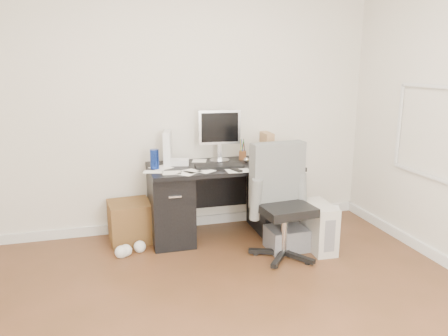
{
  "coord_description": "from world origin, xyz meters",
  "views": [
    {
      "loc": [
        -0.84,
        -2.47,
        1.76
      ],
      "look_at": [
        0.18,
        1.2,
        0.83
      ],
      "focal_mm": 35.0,
      "sensor_mm": 36.0,
      "label": 1
    }
  ],
  "objects_px": {
    "office_chair": "(285,203)",
    "wicker_basket": "(130,221)",
    "desk": "(224,198)",
    "keyboard": "(219,166)",
    "lcd_monitor": "(219,136)",
    "pc_tower": "(319,227)"
  },
  "relations": [
    {
      "from": "office_chair",
      "to": "wicker_basket",
      "type": "relative_size",
      "value": 2.59
    },
    {
      "from": "office_chair",
      "to": "desk",
      "type": "bearing_deg",
      "value": 115.76
    },
    {
      "from": "keyboard",
      "to": "lcd_monitor",
      "type": "bearing_deg",
      "value": 77.98
    },
    {
      "from": "wicker_basket",
      "to": "lcd_monitor",
      "type": "bearing_deg",
      "value": 3.4
    },
    {
      "from": "keyboard",
      "to": "office_chair",
      "type": "height_order",
      "value": "office_chair"
    },
    {
      "from": "lcd_monitor",
      "to": "pc_tower",
      "type": "xyz_separation_m",
      "value": [
        0.78,
        -0.75,
        -0.79
      ]
    },
    {
      "from": "desk",
      "to": "wicker_basket",
      "type": "bearing_deg",
      "value": 174.18
    },
    {
      "from": "lcd_monitor",
      "to": "pc_tower",
      "type": "distance_m",
      "value": 1.34
    },
    {
      "from": "desk",
      "to": "wicker_basket",
      "type": "relative_size",
      "value": 3.72
    },
    {
      "from": "keyboard",
      "to": "office_chair",
      "type": "xyz_separation_m",
      "value": [
        0.47,
        -0.56,
        -0.24
      ]
    },
    {
      "from": "lcd_monitor",
      "to": "office_chair",
      "type": "height_order",
      "value": "lcd_monitor"
    },
    {
      "from": "office_chair",
      "to": "pc_tower",
      "type": "distance_m",
      "value": 0.49
    },
    {
      "from": "desk",
      "to": "lcd_monitor",
      "type": "xyz_separation_m",
      "value": [
        -0.0,
        0.15,
        0.62
      ]
    },
    {
      "from": "pc_tower",
      "to": "lcd_monitor",
      "type": "bearing_deg",
      "value": 138.62
    },
    {
      "from": "pc_tower",
      "to": "wicker_basket",
      "type": "bearing_deg",
      "value": 160.58
    },
    {
      "from": "office_chair",
      "to": "pc_tower",
      "type": "bearing_deg",
      "value": 3.55
    },
    {
      "from": "desk",
      "to": "keyboard",
      "type": "relative_size",
      "value": 3.18
    },
    {
      "from": "desk",
      "to": "wicker_basket",
      "type": "xyz_separation_m",
      "value": [
        -0.95,
        0.1,
        -0.2
      ]
    },
    {
      "from": "pc_tower",
      "to": "wicker_basket",
      "type": "xyz_separation_m",
      "value": [
        -1.73,
        0.7,
        -0.03
      ]
    },
    {
      "from": "lcd_monitor",
      "to": "wicker_basket",
      "type": "bearing_deg",
      "value": -172.0
    },
    {
      "from": "keyboard",
      "to": "pc_tower",
      "type": "xyz_separation_m",
      "value": [
        0.85,
        -0.5,
        -0.53
      ]
    },
    {
      "from": "desk",
      "to": "keyboard",
      "type": "height_order",
      "value": "keyboard"
    }
  ]
}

